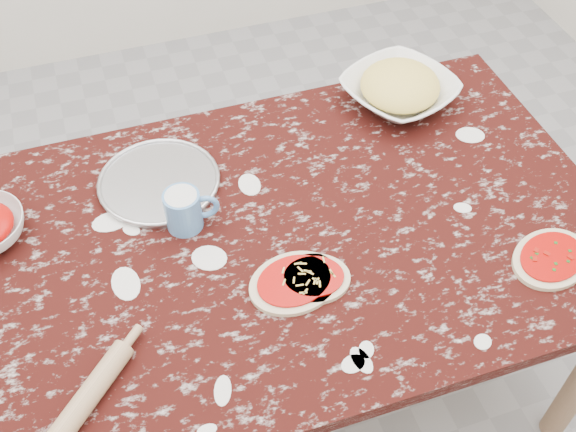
# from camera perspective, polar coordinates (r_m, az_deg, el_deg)

# --- Properties ---
(ground) EXTENTS (4.00, 4.00, 0.00)m
(ground) POSITION_cam_1_polar(r_m,az_deg,el_deg) (2.29, 0.00, -13.36)
(ground) COLOR gray
(worktable) EXTENTS (1.60, 1.00, 0.75)m
(worktable) POSITION_cam_1_polar(r_m,az_deg,el_deg) (1.73, 0.00, -2.91)
(worktable) COLOR black
(worktable) RESTS_ON ground
(pizza_tray) EXTENTS (0.34, 0.34, 0.01)m
(pizza_tray) POSITION_cam_1_polar(r_m,az_deg,el_deg) (1.80, -10.69, 2.78)
(pizza_tray) COLOR #B2B2B7
(pizza_tray) RESTS_ON worktable
(cheese_bowl) EXTENTS (0.40, 0.40, 0.07)m
(cheese_bowl) POSITION_cam_1_polar(r_m,az_deg,el_deg) (2.03, 9.25, 10.21)
(cheese_bowl) COLOR white
(cheese_bowl) RESTS_ON worktable
(flour_mug) EXTENTS (0.13, 0.09, 0.10)m
(flour_mug) POSITION_cam_1_polar(r_m,az_deg,el_deg) (1.66, -8.60, 0.53)
(flour_mug) COLOR #558DCD
(flour_mug) RESTS_ON worktable
(pizza_left) EXTENTS (0.24, 0.20, 0.02)m
(pizza_left) POSITION_cam_1_polar(r_m,az_deg,el_deg) (1.56, 0.51, -5.56)
(pizza_left) COLOR beige
(pizza_left) RESTS_ON worktable
(pizza_mid) EXTENTS (0.20, 0.17, 0.02)m
(pizza_mid) POSITION_cam_1_polar(r_m,az_deg,el_deg) (1.57, 2.17, -5.21)
(pizza_mid) COLOR beige
(pizza_mid) RESTS_ON worktable
(pizza_right) EXTENTS (0.25, 0.22, 0.02)m
(pizza_right) POSITION_cam_1_polar(r_m,az_deg,el_deg) (1.72, 21.09, -3.32)
(pizza_right) COLOR beige
(pizza_right) RESTS_ON worktable
(rolling_pin) EXTENTS (0.20, 0.20, 0.05)m
(rolling_pin) POSITION_cam_1_polar(r_m,az_deg,el_deg) (1.46, -16.16, -14.04)
(rolling_pin) COLOR tan
(rolling_pin) RESTS_ON worktable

